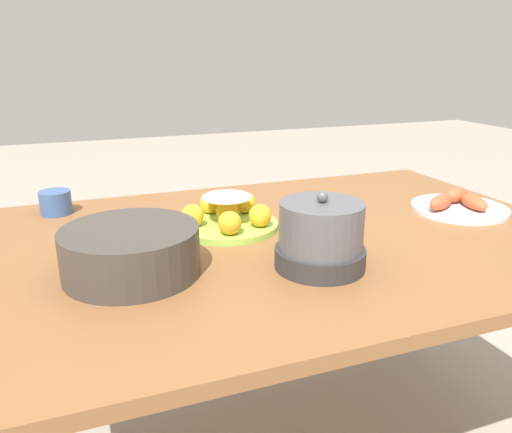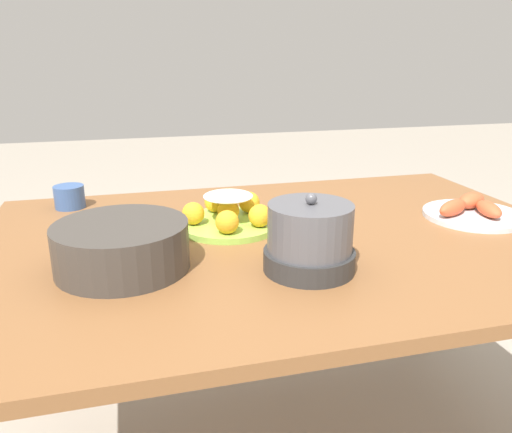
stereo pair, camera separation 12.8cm
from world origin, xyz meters
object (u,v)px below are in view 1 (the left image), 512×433
object	(u,v)px
dining_table	(285,262)
seafood_platter	(458,205)
serving_bowl	(131,250)
warming_pot	(321,237)
cup_near	(56,202)
cake_plate	(227,215)

from	to	relation	value
dining_table	seafood_platter	xyz separation A→B (m)	(-0.55, -0.01, 0.09)
serving_bowl	warming_pot	world-z (taller)	warming_pot
dining_table	cup_near	world-z (taller)	cup_near
seafood_platter	warming_pot	xyz separation A→B (m)	(0.57, 0.22, 0.05)
cake_plate	serving_bowl	xyz separation A→B (m)	(0.27, 0.20, 0.02)
cake_plate	warming_pot	bearing A→B (deg)	109.45
cake_plate	dining_table	bearing A→B (deg)	140.65
seafood_platter	warming_pot	size ratio (longest dim) A/B	1.40
serving_bowl	warming_pot	distance (m)	0.40
dining_table	seafood_platter	size ratio (longest dim) A/B	5.51
cup_near	dining_table	bearing A→B (deg)	144.45
dining_table	serving_bowl	distance (m)	0.43
seafood_platter	cup_near	distance (m)	1.16
cake_plate	cup_near	world-z (taller)	cake_plate
dining_table	warming_pot	distance (m)	0.26
dining_table	cup_near	xyz separation A→B (m)	(0.55, -0.39, 0.11)
cake_plate	warming_pot	xyz separation A→B (m)	(-0.11, 0.31, 0.04)
dining_table	serving_bowl	world-z (taller)	serving_bowl
warming_pot	serving_bowl	bearing A→B (deg)	-15.59
seafood_platter	warming_pot	world-z (taller)	warming_pot
warming_pot	dining_table	bearing A→B (deg)	-93.70
serving_bowl	warming_pot	bearing A→B (deg)	164.41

